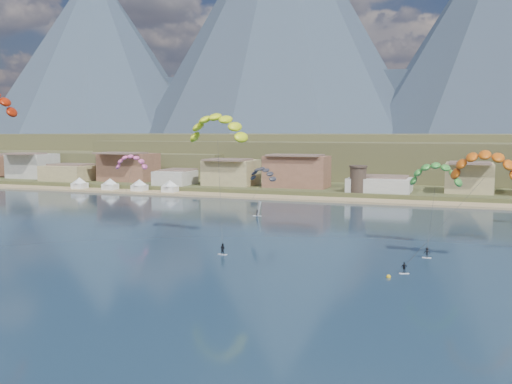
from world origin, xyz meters
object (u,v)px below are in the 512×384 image
at_px(kitesurfer_green, 436,171).
at_px(windsurfer, 258,211).
at_px(kitesurfer_orange, 485,161).
at_px(buoy, 389,277).
at_px(watchtower, 358,179).
at_px(kitesurfer_yellow, 218,124).

height_order(kitesurfer_green, windsurfer, kitesurfer_green).
bearing_deg(windsurfer, kitesurfer_orange, -35.53).
bearing_deg(buoy, kitesurfer_orange, 48.91).
distance_m(watchtower, kitesurfer_green, 77.48).
xyz_separation_m(kitesurfer_green, windsurfer, (-43.73, 25.34, -12.80)).
height_order(kitesurfer_orange, kitesurfer_green, kitesurfer_orange).
relative_size(kitesurfer_orange, kitesurfer_green, 1.25).
height_order(windsurfer, buoy, windsurfer).
bearing_deg(kitesurfer_green, windsurfer, 149.91).
bearing_deg(kitesurfer_yellow, kitesurfer_orange, -6.35).
distance_m(kitesurfer_orange, windsurfer, 65.30).
xyz_separation_m(kitesurfer_yellow, kitesurfer_orange, (48.81, -5.43, -6.17)).
height_order(kitesurfer_orange, buoy, kitesurfer_orange).
xyz_separation_m(kitesurfer_orange, buoy, (-12.90, -14.79, -16.50)).
relative_size(kitesurfer_yellow, windsurfer, 7.21).
xyz_separation_m(kitesurfer_orange, kitesurfer_green, (-7.92, 11.54, -2.60)).
xyz_separation_m(kitesurfer_orange, windsurfer, (-51.65, 36.88, -15.39)).
xyz_separation_m(kitesurfer_green, buoy, (-4.98, -26.33, -13.90)).
bearing_deg(kitesurfer_green, watchtower, 110.19).
relative_size(kitesurfer_orange, buoy, 33.77).
distance_m(watchtower, windsurfer, 50.31).
bearing_deg(watchtower, buoy, -77.64).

